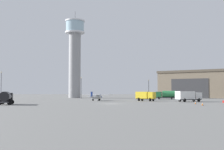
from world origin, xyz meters
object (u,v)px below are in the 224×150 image
Objects in this scene: airplane_silver at (96,96)px; traffic_cone_near_right at (202,104)px; light_post_centre at (81,86)px; light_post_north at (149,87)px; traffic_cone_near_left at (195,103)px; truck_box_yellow at (145,96)px; control_tower at (75,53)px; truck_fuel_tanker_black at (6,97)px; truck_fuel_tanker_green at (166,95)px; light_post_west at (1,83)px; truck_box_white at (188,96)px.

traffic_cone_near_right is at bearing -117.57° from airplane_silver.
light_post_centre is at bearing 119.28° from traffic_cone_near_right.
traffic_cone_near_left is at bearing -86.32° from light_post_north.
truck_box_yellow is 27.52m from traffic_cone_near_right.
control_tower is 4.13× the size of airplane_silver.
truck_fuel_tanker_black is (-33.54, -21.90, 0.02)m from truck_box_yellow.
airplane_silver is at bearing 44.39° from truck_fuel_tanker_green.
truck_fuel_tanker_black is 42.50m from traffic_cone_near_left.
light_post_west is 57.68m from light_post_north.
control_tower is at bearing 108.88° from light_post_centre.
truck_box_yellow is at bearing 114.51° from traffic_cone_near_left.
truck_box_yellow is 0.58× the size of light_post_west.
truck_fuel_tanker_black reaches higher than airplane_silver.
light_post_north is 13.81× the size of traffic_cone_near_left.
light_post_centre is at bearing 114.80° from truck_box_white.
truck_box_yellow is at bearing -25.03° from light_post_west.
truck_fuel_tanker_black is at bearing 166.41° from airplane_silver.
traffic_cone_near_left is at bearing -35.77° from light_post_west.
truck_fuel_tanker_green reaches higher than truck_box_yellow.
light_post_centre is at bearing 123.29° from traffic_cone_near_left.
control_tower is 6.10× the size of truck_fuel_tanker_black.
traffic_cone_near_right is at bearing -107.41° from truck_fuel_tanker_black.
truck_fuel_tanker_black is 47.29m from truck_box_white.
truck_box_yellow is (14.75, -2.60, 0.30)m from airplane_silver.
truck_box_yellow is at bearing -51.25° from light_post_centre.
traffic_cone_near_right is (-2.80, -20.15, -1.37)m from truck_box_white.
truck_box_yellow is 21.44m from traffic_cone_near_left.
control_tower is 18.76m from light_post_centre.
truck_box_white is 13.70× the size of traffic_cone_near_left.
truck_box_white is at bearing 109.08° from truck_fuel_tanker_green.
truck_fuel_tanker_black reaches higher than truck_box_yellow.
control_tower is at bearing 117.58° from traffic_cone_near_right.
airplane_silver is 1.20× the size of truck_box_white.
truck_box_yellow is 40.06m from truck_fuel_tanker_black.
airplane_silver is 1.48× the size of truck_fuel_tanker_black.
truck_box_yellow is 10.73× the size of traffic_cone_near_left.
light_post_north is at bearing 115.76° from truck_box_yellow.
light_post_west is 1.24× the size of light_post_centre.
light_post_north reaches higher than traffic_cone_near_left.
truck_box_white reaches higher than truck_box_yellow.
truck_fuel_tanker_green is at bearing -32.16° from control_tower.
truck_box_yellow is 0.96× the size of truck_fuel_tanker_black.
control_tower reaches higher than traffic_cone_near_right.
truck_fuel_tanker_black is (-8.16, -60.00, -17.85)m from control_tower.
light_post_north is at bearing 93.68° from traffic_cone_near_left.
control_tower is 4.51× the size of light_post_centre.
traffic_cone_near_left is (3.28, -51.01, -4.35)m from light_post_north.
control_tower is 34.96m from light_post_north.
light_post_north is (-5.43, 37.62, 2.98)m from truck_box_white.
light_post_west is 18.21× the size of traffic_cone_near_right.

